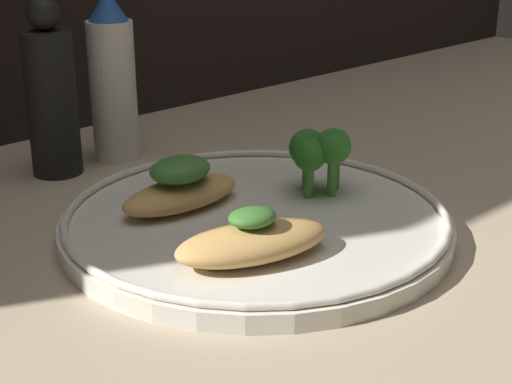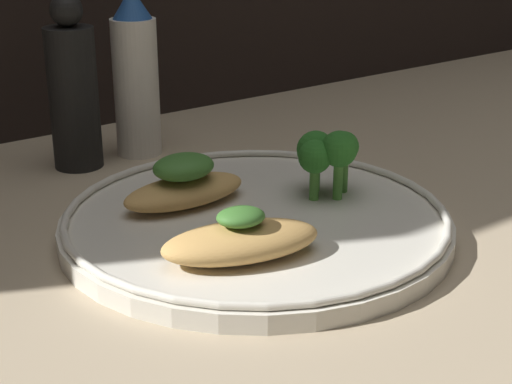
% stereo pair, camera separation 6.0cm
% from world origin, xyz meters
% --- Properties ---
extents(ground_plane, '(1.80, 1.80, 0.01)m').
position_xyz_m(ground_plane, '(0.00, 0.00, -0.01)').
color(ground_plane, tan).
extents(plate, '(0.30, 0.30, 0.02)m').
position_xyz_m(plate, '(0.00, 0.00, 0.01)').
color(plate, silver).
rests_on(plate, ground_plane).
extents(grilled_meat_front, '(0.12, 0.08, 0.04)m').
position_xyz_m(grilled_meat_front, '(-0.05, -0.05, 0.03)').
color(grilled_meat_front, tan).
rests_on(grilled_meat_front, plate).
extents(grilled_meat_middle, '(0.11, 0.05, 0.04)m').
position_xyz_m(grilled_meat_middle, '(-0.03, 0.05, 0.03)').
color(grilled_meat_middle, tan).
rests_on(grilled_meat_middle, plate).
extents(broccoli_bunch, '(0.06, 0.06, 0.06)m').
position_xyz_m(broccoli_bunch, '(0.07, 0.00, 0.05)').
color(broccoli_bunch, '#4C8E38').
rests_on(broccoli_bunch, plate).
extents(sauce_bottle, '(0.04, 0.04, 0.16)m').
position_xyz_m(sauce_bottle, '(0.02, 0.23, 0.08)').
color(sauce_bottle, white).
rests_on(sauce_bottle, ground_plane).
extents(pepper_grinder, '(0.05, 0.05, 0.16)m').
position_xyz_m(pepper_grinder, '(-0.04, 0.23, 0.07)').
color(pepper_grinder, black).
rests_on(pepper_grinder, ground_plane).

